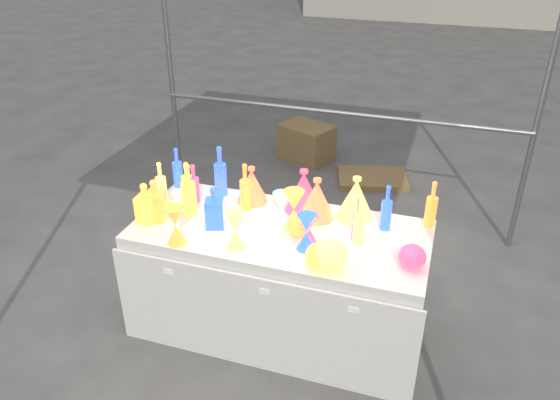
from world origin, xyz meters
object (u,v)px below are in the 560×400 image
(bottle_0, at_px, (187,181))
(hourglass_0, at_px, (176,225))
(globe_0, at_px, (320,257))
(lampshade_0, at_px, (252,184))
(decanter_0, at_px, (146,203))
(display_table, at_px, (280,279))
(cardboard_box_closed, at_px, (306,142))

(bottle_0, bearing_deg, hourglass_0, -70.53)
(globe_0, xyz_separation_m, lampshade_0, (-0.61, 0.58, 0.06))
(hourglass_0, bearing_deg, decanter_0, 150.51)
(hourglass_0, bearing_deg, bottle_0, 109.47)
(bottle_0, height_order, globe_0, bottle_0)
(globe_0, bearing_deg, bottle_0, 155.17)
(display_table, xyz_separation_m, globe_0, (0.33, -0.30, 0.44))
(display_table, bearing_deg, decanter_0, -168.72)
(cardboard_box_closed, height_order, globe_0, globe_0)
(display_table, xyz_separation_m, cardboard_box_closed, (-0.57, 2.67, -0.18))
(hourglass_0, bearing_deg, lampshade_0, 69.06)
(display_table, relative_size, cardboard_box_closed, 3.42)
(bottle_0, xyz_separation_m, hourglass_0, (0.18, -0.51, -0.02))
(lampshade_0, bearing_deg, decanter_0, -115.42)
(decanter_0, height_order, globe_0, decanter_0)
(lampshade_0, bearing_deg, bottle_0, -141.26)
(globe_0, bearing_deg, display_table, 137.81)
(bottle_0, relative_size, hourglass_0, 1.15)
(bottle_0, bearing_deg, lampshade_0, 14.84)
(display_table, distance_m, globe_0, 0.62)
(decanter_0, relative_size, globe_0, 1.68)
(cardboard_box_closed, bearing_deg, globe_0, -50.91)
(cardboard_box_closed, height_order, decanter_0, decanter_0)
(globe_0, bearing_deg, lampshade_0, 136.35)
(hourglass_0, height_order, lampshade_0, lampshade_0)
(hourglass_0, bearing_deg, cardboard_box_closed, 90.87)
(decanter_0, relative_size, hourglass_0, 1.12)
(bottle_0, xyz_separation_m, lampshade_0, (0.41, 0.11, -0.01))
(hourglass_0, height_order, globe_0, hourglass_0)
(cardboard_box_closed, xyz_separation_m, bottle_0, (-0.13, -2.49, 0.69))
(display_table, bearing_deg, globe_0, -42.19)
(cardboard_box_closed, relative_size, decanter_0, 2.03)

